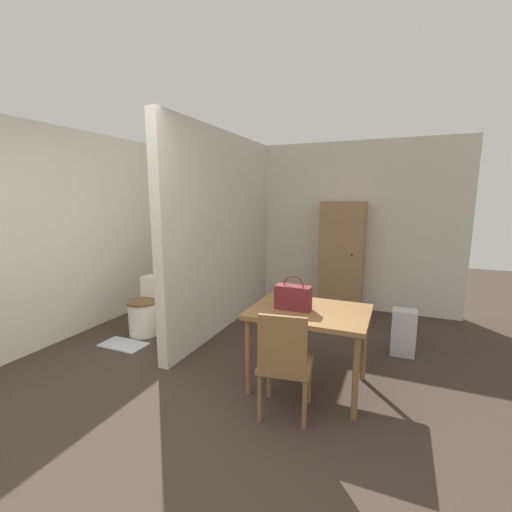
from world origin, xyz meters
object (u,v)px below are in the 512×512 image
at_px(toilet, 146,310).
at_px(wooden_cabinet, 342,258).
at_px(wooden_chair, 284,361).
at_px(dining_table, 309,319).
at_px(space_heater, 403,332).
at_px(handbag, 293,297).

xyz_separation_m(toilet, wooden_cabinet, (2.11, 1.80, 0.52)).
distance_m(toilet, wooden_cabinet, 2.82).
bearing_deg(wooden_chair, dining_table, 74.84).
bearing_deg(wooden_chair, toilet, 147.97).
distance_m(wooden_chair, space_heater, 1.76).
bearing_deg(wooden_chair, handbag, 91.03).
bearing_deg(toilet, handbag, -12.99).
distance_m(handbag, wooden_cabinet, 2.28).
relative_size(wooden_chair, toilet, 1.26).
relative_size(dining_table, space_heater, 2.01).
height_order(wooden_chair, space_heater, wooden_chair).
relative_size(toilet, handbag, 2.22).
height_order(dining_table, wooden_chair, wooden_chair).
xyz_separation_m(toilet, handbag, (2.05, -0.47, 0.54)).
distance_m(dining_table, toilet, 2.26).
bearing_deg(wooden_chair, space_heater, 52.41).
bearing_deg(wooden_cabinet, handbag, -91.41).
distance_m(wooden_cabinet, space_heater, 1.60).
distance_m(handbag, space_heater, 1.53).
bearing_deg(dining_table, handbag, -161.66).
relative_size(wooden_cabinet, space_heater, 3.23).
bearing_deg(dining_table, toilet, 168.93).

